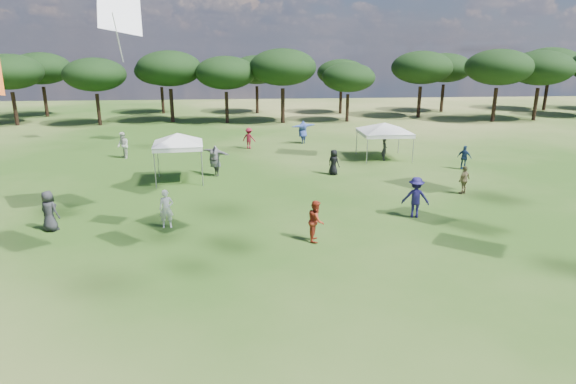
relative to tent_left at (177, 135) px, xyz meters
name	(u,v)px	position (x,y,z in m)	size (l,w,h in m)	color
tree_line	(272,69)	(7.04, 26.12, 2.71)	(108.78, 17.63, 7.77)	black
tent_left	(177,135)	(0.00, 0.00, 0.00)	(5.51, 5.51, 3.14)	gray
tent_right	(385,124)	(13.59, 5.02, -0.31)	(6.79, 6.79, 2.83)	gray
festival_crowd	(246,161)	(3.86, 1.17, -1.82)	(29.41, 22.15, 1.89)	#4A494E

